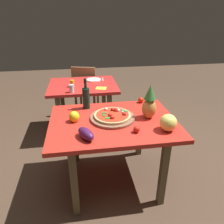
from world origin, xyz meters
TOP-DOWN VIEW (x-y plane):
  - ground_plane at (0.00, 0.00)m, footprint 10.00×10.00m
  - display_table at (0.00, 0.00)m, footprint 1.22×0.89m
  - background_table at (-0.26, 1.16)m, footprint 0.97×0.78m
  - dining_chair at (-0.20, 1.78)m, footprint 0.49×0.49m
  - pizza_board at (0.00, 0.04)m, footprint 0.44×0.44m
  - pizza at (0.01, 0.04)m, footprint 0.36×0.36m
  - wine_bottle at (-0.24, 0.33)m, footprint 0.08×0.08m
  - pineapple_left at (0.36, 0.01)m, footprint 0.14×0.14m
  - melon at (0.45, -0.26)m, footprint 0.15×0.15m
  - bell_pepper at (-0.37, 0.04)m, footprint 0.10×0.10m
  - eggplant at (-0.27, -0.28)m, footprint 0.18×0.22m
  - tomato_at_corner at (0.17, -0.25)m, footprint 0.06×0.06m
  - tomato_by_bottle at (0.39, 0.39)m, footprint 0.06×0.06m
  - tomato_near_board at (0.45, 0.32)m, footprint 0.06×0.06m
  - drinking_glass_juice at (-0.40, 1.08)m, footprint 0.06×0.06m
  - drinking_glass_water at (-0.41, 0.86)m, footprint 0.06×0.06m
  - dinner_plate at (-0.09, 1.34)m, footprint 0.22×0.22m
  - fork_utensil at (-0.23, 1.34)m, footprint 0.02×0.18m
  - knife_utensil at (0.05, 1.34)m, footprint 0.03×0.18m
  - napkin_folded at (-0.01, 0.95)m, footprint 0.17×0.15m

SIDE VIEW (x-z plane):
  - ground_plane at x=0.00m, z-range 0.00..0.00m
  - dining_chair at x=-0.20m, z-range 0.06..0.91m
  - background_table at x=-0.26m, z-range 0.25..0.98m
  - display_table at x=0.00m, z-range 0.28..1.00m
  - napkin_folded at x=-0.01m, z-range 0.73..0.73m
  - fork_utensil at x=-0.23m, z-range 0.73..0.73m
  - knife_utensil at x=0.05m, z-range 0.73..0.73m
  - dinner_plate at x=-0.09m, z-range 0.73..0.74m
  - pizza_board at x=0.00m, z-range 0.73..0.75m
  - tomato_at_corner at x=0.17m, z-range 0.73..0.79m
  - tomato_near_board at x=0.45m, z-range 0.73..0.79m
  - tomato_by_bottle at x=0.39m, z-range 0.73..0.79m
  - pizza at x=0.01m, z-range 0.74..0.80m
  - eggplant at x=-0.27m, z-range 0.73..0.82m
  - drinking_glass_juice at x=-0.40m, z-range 0.73..0.82m
  - bell_pepper at x=-0.37m, z-range 0.72..0.83m
  - drinking_glass_water at x=-0.41m, z-range 0.73..0.83m
  - melon at x=0.45m, z-range 0.73..0.88m
  - wine_bottle at x=-0.24m, z-range 0.68..1.01m
  - pineapple_left at x=0.36m, z-range 0.71..1.05m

